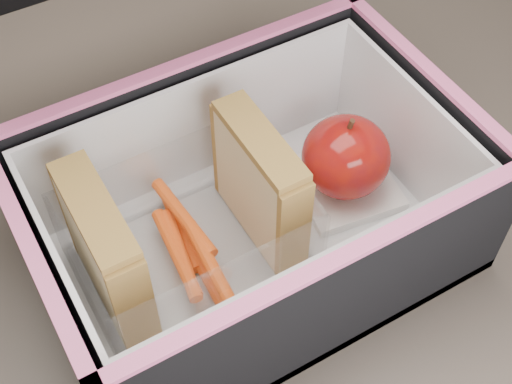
% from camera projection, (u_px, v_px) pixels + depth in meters
% --- Properties ---
extents(kitchen_table, '(1.20, 0.80, 0.75)m').
position_uv_depth(kitchen_table, '(223.00, 276.00, 0.68)').
color(kitchen_table, brown).
rests_on(kitchen_table, ground).
extents(lunch_bag, '(0.33, 0.35, 0.29)m').
position_uv_depth(lunch_bag, '(247.00, 196.00, 0.54)').
color(lunch_bag, black).
rests_on(lunch_bag, kitchen_table).
extents(plastic_tub, '(0.17, 0.12, 0.07)m').
position_uv_depth(plastic_tub, '(188.00, 234.00, 0.54)').
color(plastic_tub, white).
rests_on(plastic_tub, lunch_bag).
extents(sandwich_left, '(0.03, 0.10, 0.11)m').
position_uv_depth(sandwich_left, '(106.00, 253.00, 0.50)').
color(sandwich_left, '#DBBB8A').
rests_on(sandwich_left, plastic_tub).
extents(sandwich_right, '(0.03, 0.10, 0.11)m').
position_uv_depth(sandwich_right, '(260.00, 184.00, 0.54)').
color(sandwich_right, '#DBBB8A').
rests_on(sandwich_right, plastic_tub).
extents(carrot_sticks, '(0.04, 0.14, 0.03)m').
position_uv_depth(carrot_sticks, '(191.00, 250.00, 0.55)').
color(carrot_sticks, '#F14C12').
rests_on(carrot_sticks, plastic_tub).
extents(paper_napkin, '(0.09, 0.10, 0.01)m').
position_uv_depth(paper_napkin, '(343.00, 184.00, 0.61)').
color(paper_napkin, white).
rests_on(paper_napkin, lunch_bag).
extents(red_apple, '(0.07, 0.07, 0.08)m').
position_uv_depth(red_apple, '(346.00, 157.00, 0.58)').
color(red_apple, maroon).
rests_on(red_apple, paper_napkin).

